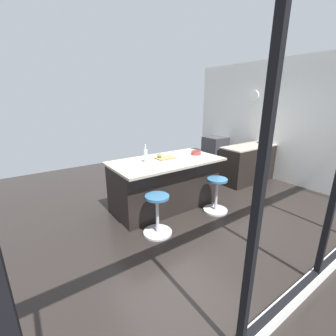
{
  "coord_description": "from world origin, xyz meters",
  "views": [
    {
      "loc": [
        2.59,
        3.22,
        2.0
      ],
      "look_at": [
        0.31,
        -0.01,
        0.79
      ],
      "focal_mm": 24.42,
      "sensor_mm": 36.0,
      "label": 1
    }
  ],
  "objects_px": {
    "kitchen_island": "(165,183)",
    "stool_by_window": "(216,196)",
    "oven_range": "(215,151)",
    "stool_middle": "(157,216)",
    "water_bottle": "(146,155)",
    "fruit_bowl": "(196,153)",
    "cutting_board": "(165,158)",
    "apple_green": "(159,155)"
  },
  "relations": [
    {
      "from": "kitchen_island",
      "to": "apple_green",
      "type": "distance_m",
      "value": 0.53
    },
    {
      "from": "oven_range",
      "to": "cutting_board",
      "type": "xyz_separation_m",
      "value": [
        2.82,
        1.4,
        0.5
      ]
    },
    {
      "from": "stool_by_window",
      "to": "kitchen_island",
      "type": "bearing_deg",
      "value": -48.54
    },
    {
      "from": "stool_middle",
      "to": "apple_green",
      "type": "bearing_deg",
      "value": -125.39
    },
    {
      "from": "cutting_board",
      "to": "apple_green",
      "type": "relative_size",
      "value": 4.42
    },
    {
      "from": "stool_middle",
      "to": "kitchen_island",
      "type": "bearing_deg",
      "value": -131.46
    },
    {
      "from": "stool_by_window",
      "to": "water_bottle",
      "type": "xyz_separation_m",
      "value": [
        1.01,
        -0.77,
        0.75
      ]
    },
    {
      "from": "kitchen_island",
      "to": "stool_by_window",
      "type": "distance_m",
      "value": 0.97
    },
    {
      "from": "kitchen_island",
      "to": "water_bottle",
      "type": "xyz_separation_m",
      "value": [
        0.37,
        -0.05,
        0.58
      ]
    },
    {
      "from": "cutting_board",
      "to": "apple_green",
      "type": "distance_m",
      "value": 0.12
    },
    {
      "from": "stool_middle",
      "to": "fruit_bowl",
      "type": "distance_m",
      "value": 1.65
    },
    {
      "from": "kitchen_island",
      "to": "fruit_bowl",
      "type": "relative_size",
      "value": 10.59
    },
    {
      "from": "stool_by_window",
      "to": "fruit_bowl",
      "type": "relative_size",
      "value": 3.33
    },
    {
      "from": "oven_range",
      "to": "stool_by_window",
      "type": "bearing_deg",
      "value": 44.24
    },
    {
      "from": "oven_range",
      "to": "kitchen_island",
      "type": "height_order",
      "value": "kitchen_island"
    },
    {
      "from": "oven_range",
      "to": "water_bottle",
      "type": "xyz_separation_m",
      "value": [
        3.25,
        1.41,
        0.61
      ]
    },
    {
      "from": "stool_by_window",
      "to": "stool_middle",
      "type": "relative_size",
      "value": 1.0
    },
    {
      "from": "oven_range",
      "to": "stool_middle",
      "type": "xyz_separation_m",
      "value": [
        3.51,
        2.18,
        -0.14
      ]
    },
    {
      "from": "stool_middle",
      "to": "cutting_board",
      "type": "height_order",
      "value": "cutting_board"
    },
    {
      "from": "oven_range",
      "to": "stool_middle",
      "type": "distance_m",
      "value": 4.14
    },
    {
      "from": "fruit_bowl",
      "to": "oven_range",
      "type": "bearing_deg",
      "value": -145.07
    },
    {
      "from": "kitchen_island",
      "to": "stool_middle",
      "type": "relative_size",
      "value": 3.18
    },
    {
      "from": "stool_by_window",
      "to": "stool_middle",
      "type": "distance_m",
      "value": 1.27
    },
    {
      "from": "water_bottle",
      "to": "fruit_bowl",
      "type": "xyz_separation_m",
      "value": [
        -1.09,
        0.09,
        -0.08
      ]
    },
    {
      "from": "oven_range",
      "to": "kitchen_island",
      "type": "bearing_deg",
      "value": 26.99
    },
    {
      "from": "oven_range",
      "to": "kitchen_island",
      "type": "xyz_separation_m",
      "value": [
        2.88,
        1.46,
        0.03
      ]
    },
    {
      "from": "apple_green",
      "to": "kitchen_island",
      "type": "bearing_deg",
      "value": 111.61
    },
    {
      "from": "oven_range",
      "to": "apple_green",
      "type": "xyz_separation_m",
      "value": [
        2.92,
        1.35,
        0.55
      ]
    },
    {
      "from": "stool_middle",
      "to": "water_bottle",
      "type": "distance_m",
      "value": 1.11
    },
    {
      "from": "water_bottle",
      "to": "cutting_board",
      "type": "bearing_deg",
      "value": -178.45
    },
    {
      "from": "stool_middle",
      "to": "water_bottle",
      "type": "height_order",
      "value": "water_bottle"
    },
    {
      "from": "stool_middle",
      "to": "apple_green",
      "type": "distance_m",
      "value": 1.23
    },
    {
      "from": "stool_middle",
      "to": "oven_range",
      "type": "bearing_deg",
      "value": -148.13
    },
    {
      "from": "oven_range",
      "to": "stool_by_window",
      "type": "height_order",
      "value": "oven_range"
    },
    {
      "from": "water_bottle",
      "to": "fruit_bowl",
      "type": "distance_m",
      "value": 1.1
    },
    {
      "from": "stool_middle",
      "to": "apple_green",
      "type": "height_order",
      "value": "apple_green"
    },
    {
      "from": "stool_by_window",
      "to": "stool_middle",
      "type": "height_order",
      "value": "same"
    },
    {
      "from": "apple_green",
      "to": "fruit_bowl",
      "type": "xyz_separation_m",
      "value": [
        -0.76,
        0.16,
        -0.02
      ]
    },
    {
      "from": "oven_range",
      "to": "fruit_bowl",
      "type": "height_order",
      "value": "fruit_bowl"
    },
    {
      "from": "kitchen_island",
      "to": "stool_middle",
      "type": "distance_m",
      "value": 0.97
    },
    {
      "from": "water_bottle",
      "to": "stool_by_window",
      "type": "bearing_deg",
      "value": 142.66
    },
    {
      "from": "stool_by_window",
      "to": "water_bottle",
      "type": "height_order",
      "value": "water_bottle"
    }
  ]
}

